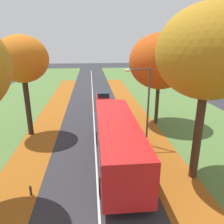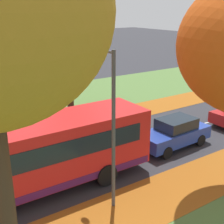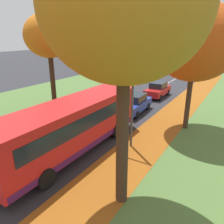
% 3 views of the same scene
% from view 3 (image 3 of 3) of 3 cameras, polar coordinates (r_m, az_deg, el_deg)
% --- Properties ---
extents(grass_verge_left, '(12.00, 90.00, 0.01)m').
position_cam_3_polar(grass_verge_left, '(25.95, -15.44, 4.26)').
color(grass_verge_left, '#517538').
rests_on(grass_verge_left, ground).
extents(leaf_litter_left, '(2.80, 60.00, 0.00)m').
position_cam_3_polar(leaf_litter_left, '(18.87, -18.87, -1.69)').
color(leaf_litter_left, '#9E5619').
rests_on(leaf_litter_left, grass_verge_left).
extents(leaf_litter_right, '(2.80, 60.00, 0.00)m').
position_cam_3_polar(leaf_litter_right, '(13.59, 7.47, -9.10)').
color(leaf_litter_right, '#9E5619').
rests_on(leaf_litter_right, grass_verge_right).
extents(road_centre_line, '(0.12, 80.00, 0.01)m').
position_cam_3_polar(road_centre_line, '(20.43, 2.69, 0.94)').
color(road_centre_line, silver).
rests_on(road_centre_line, ground).
extents(tree_left_mid, '(4.15, 4.15, 8.31)m').
position_cam_3_polar(tree_left_mid, '(20.37, -16.21, 18.47)').
color(tree_left_mid, '#382619').
rests_on(tree_left_mid, ground).
extents(tree_right_near, '(5.34, 5.34, 9.67)m').
position_cam_3_polar(tree_right_near, '(7.45, 3.29, 25.34)').
color(tree_right_near, '#422D1E').
rests_on(tree_right_near, ground).
extents(tree_right_mid, '(5.63, 5.63, 8.55)m').
position_cam_3_polar(tree_right_mid, '(15.86, 20.91, 16.54)').
color(tree_right_mid, '#422D1E').
rests_on(tree_right_mid, ground).
extents(streetlamp_right, '(1.89, 0.28, 6.00)m').
position_cam_3_polar(streetlamp_right, '(12.55, 4.08, 6.82)').
color(streetlamp_right, '#47474C').
rests_on(streetlamp_right, ground).
extents(bus, '(2.71, 10.41, 2.98)m').
position_cam_3_polar(bus, '(12.60, -10.28, -3.11)').
color(bus, red).
rests_on(bus, ground).
extents(car_blue_lead, '(1.90, 4.26, 1.62)m').
position_cam_3_polar(car_blue_lead, '(19.26, 5.93, 2.23)').
color(car_blue_lead, '#233D9E').
rests_on(car_blue_lead, ground).
extents(car_red_following, '(1.80, 4.21, 1.62)m').
position_cam_3_polar(car_red_following, '(24.74, 11.85, 5.77)').
color(car_red_following, '#B21919').
rests_on(car_red_following, ground).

